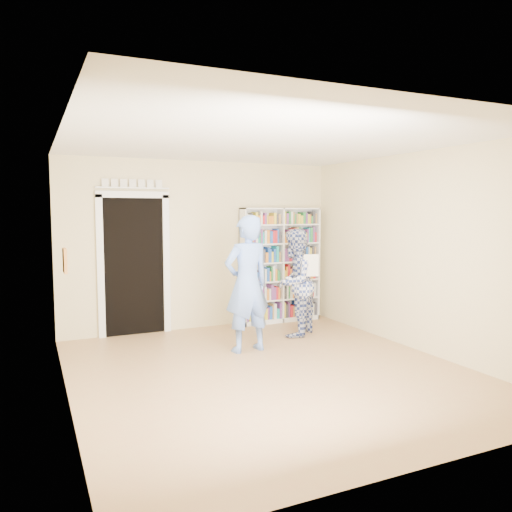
# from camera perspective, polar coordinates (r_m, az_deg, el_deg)

# --- Properties ---
(floor) EXTENTS (5.00, 5.00, 0.00)m
(floor) POSITION_cam_1_polar(r_m,az_deg,el_deg) (6.10, 1.58, -13.02)
(floor) COLOR #AD7B54
(floor) RESTS_ON ground
(ceiling) EXTENTS (5.00, 5.00, 0.00)m
(ceiling) POSITION_cam_1_polar(r_m,az_deg,el_deg) (5.85, 1.65, 13.00)
(ceiling) COLOR white
(ceiling) RESTS_ON wall_back
(wall_back) EXTENTS (4.50, 0.00, 4.50)m
(wall_back) POSITION_cam_1_polar(r_m,az_deg,el_deg) (8.13, -6.19, 1.25)
(wall_back) COLOR beige
(wall_back) RESTS_ON floor
(wall_left) EXTENTS (0.00, 5.00, 5.00)m
(wall_left) POSITION_cam_1_polar(r_m,az_deg,el_deg) (5.24, -21.07, -1.25)
(wall_left) COLOR beige
(wall_left) RESTS_ON floor
(wall_right) EXTENTS (0.00, 5.00, 5.00)m
(wall_right) POSITION_cam_1_polar(r_m,az_deg,el_deg) (7.10, 18.12, 0.45)
(wall_right) COLOR beige
(wall_right) RESTS_ON floor
(bookshelf) EXTENTS (1.42, 0.27, 1.95)m
(bookshelf) POSITION_cam_1_polar(r_m,az_deg,el_deg) (8.54, 2.79, -0.98)
(bookshelf) COLOR white
(bookshelf) RESTS_ON floor
(doorway) EXTENTS (1.10, 0.08, 2.43)m
(doorway) POSITION_cam_1_polar(r_m,az_deg,el_deg) (7.85, -13.77, -0.27)
(doorway) COLOR black
(doorway) RESTS_ON floor
(wall_art) EXTENTS (0.03, 0.25, 0.25)m
(wall_art) POSITION_cam_1_polar(r_m,az_deg,el_deg) (5.43, -21.01, -0.50)
(wall_art) COLOR brown
(wall_art) RESTS_ON wall_left
(man_blue) EXTENTS (0.72, 0.52, 1.85)m
(man_blue) POSITION_cam_1_polar(r_m,az_deg,el_deg) (6.73, -1.03, -3.20)
(man_blue) COLOR #688FE7
(man_blue) RESTS_ON floor
(man_plaid) EXTENTS (1.01, 0.98, 1.63)m
(man_plaid) POSITION_cam_1_polar(r_m,az_deg,el_deg) (7.61, 4.43, -3.05)
(man_plaid) COLOR navy
(man_plaid) RESTS_ON floor
(paper_sheet) EXTENTS (0.23, 0.06, 0.33)m
(paper_sheet) POSITION_cam_1_polar(r_m,az_deg,el_deg) (7.40, 6.32, -1.07)
(paper_sheet) COLOR white
(paper_sheet) RESTS_ON man_plaid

